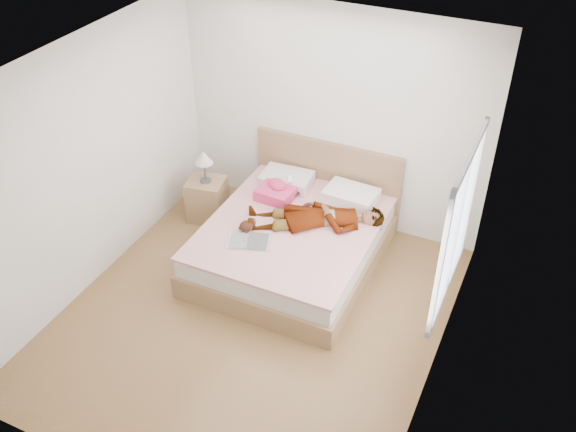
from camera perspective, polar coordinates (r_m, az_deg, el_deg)
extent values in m
plane|color=#503419|center=(6.55, -3.19, -8.95)|extent=(4.00, 4.00, 0.00)
imported|color=silver|center=(6.86, 2.58, 0.18)|extent=(1.58, 1.16, 0.20)
ellipsoid|color=black|center=(7.42, -0.13, 2.74)|extent=(0.49, 0.59, 0.08)
cube|color=silver|center=(7.28, 0.20, 3.33)|extent=(0.08, 0.10, 0.05)
plane|color=white|center=(5.06, -4.17, 12.39)|extent=(4.00, 4.00, 0.00)
plane|color=white|center=(7.26, 3.89, 8.69)|extent=(3.60, 0.00, 3.60)
plane|color=white|center=(4.52, -15.93, -13.18)|extent=(3.60, 0.00, 3.60)
plane|color=silver|center=(6.64, -17.50, 4.16)|extent=(0.00, 4.00, 4.00)
plane|color=silver|center=(5.25, 14.05, -4.52)|extent=(0.00, 4.00, 4.00)
cube|color=white|center=(5.37, 14.84, -0.92)|extent=(0.02, 1.10, 1.30)
cube|color=silver|center=(4.91, 13.34, -4.61)|extent=(0.04, 0.06, 1.42)
cube|color=silver|center=(5.85, 16.10, 2.18)|extent=(0.04, 0.06, 1.42)
cube|color=silver|center=(5.79, 13.82, -6.31)|extent=(0.04, 1.22, 0.06)
cube|color=silver|center=(5.01, 16.02, 5.32)|extent=(0.04, 1.22, 0.06)
cube|color=silver|center=(5.37, 14.80, -0.91)|extent=(0.03, 0.04, 1.30)
cube|color=olive|center=(7.09, 0.34, -3.30)|extent=(1.78, 2.08, 0.26)
cube|color=silver|center=(6.94, 0.35, -1.77)|extent=(1.70, 2.00, 0.22)
cube|color=silver|center=(6.87, 0.35, -0.94)|extent=(1.74, 2.04, 0.03)
cube|color=brown|center=(7.63, 3.54, 3.22)|extent=(1.80, 0.07, 1.00)
cube|color=silver|center=(7.50, -0.12, 3.32)|extent=(0.61, 0.44, 0.13)
cube|color=white|center=(7.25, 5.62, 1.86)|extent=(0.60, 0.43, 0.13)
cube|color=#FF4588|center=(7.24, -1.14, 2.00)|extent=(0.42, 0.34, 0.13)
ellipsoid|color=#F34276|center=(7.24, -0.99, 2.80)|extent=(0.30, 0.27, 0.12)
cube|color=silver|center=(6.64, -3.53, -2.29)|extent=(0.51, 0.42, 0.01)
cube|color=white|center=(6.65, -4.49, -2.15)|extent=(0.30, 0.35, 0.02)
cube|color=#272727|center=(6.62, -2.55, -2.27)|extent=(0.30, 0.35, 0.02)
cylinder|color=silver|center=(6.77, -3.81, -1.03)|extent=(0.08, 0.08, 0.09)
torus|color=white|center=(6.75, -3.49, -1.09)|extent=(0.07, 0.02, 0.06)
cylinder|color=black|center=(6.74, -3.82, -0.78)|extent=(0.07, 0.07, 0.00)
ellipsoid|color=black|center=(6.76, -3.73, -0.90)|extent=(0.18, 0.19, 0.12)
ellipsoid|color=beige|center=(6.75, -3.82, -0.89)|extent=(0.10, 0.10, 0.06)
sphere|color=#321A0D|center=(6.80, -3.21, -0.53)|extent=(0.09, 0.09, 0.09)
sphere|color=pink|center=(6.83, -3.23, -0.20)|extent=(0.03, 0.03, 0.03)
sphere|color=pink|center=(6.79, -2.87, -0.42)|extent=(0.03, 0.03, 0.03)
ellipsoid|color=#33180E|center=(6.79, -4.23, -1.04)|extent=(0.05, 0.06, 0.03)
ellipsoid|color=black|center=(6.73, -3.66, -1.39)|extent=(0.05, 0.06, 0.03)
cube|color=olive|center=(7.76, -7.18, 1.48)|extent=(0.49, 0.46, 0.52)
cylinder|color=#474747|center=(7.61, -7.33, 3.17)|extent=(0.16, 0.16, 0.02)
cylinder|color=#4A4A4A|center=(7.54, -7.41, 4.02)|extent=(0.03, 0.03, 0.27)
cone|color=silver|center=(7.44, -7.52, 5.21)|extent=(0.25, 0.25, 0.15)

